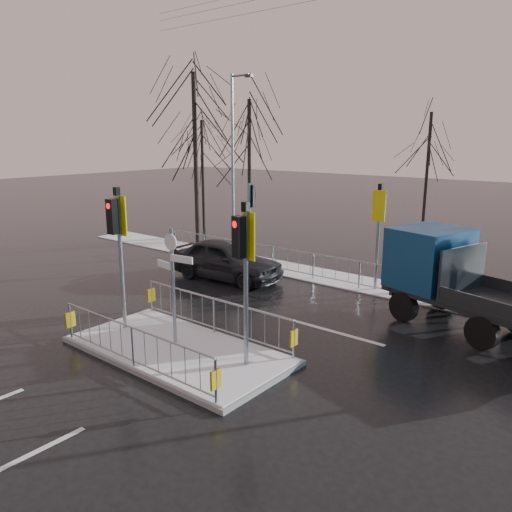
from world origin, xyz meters
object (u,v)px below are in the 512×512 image
Objects in this scene: car_far_lane at (226,260)px; street_lamp_left at (234,158)px; traffic_island at (177,338)px; flatbed_truck at (453,276)px.

street_lamp_left is (-2.74, 3.59, 3.70)m from car_far_lane.
street_lamp_left is (-6.42, 9.49, 4.10)m from traffic_island.
flatbed_truck is 0.78× the size of street_lamp_left.
street_lamp_left reaches higher than traffic_island.
street_lamp_left is at bearing 165.33° from flatbed_truck.
car_far_lane is 8.51m from flatbed_truck.
car_far_lane is 0.56× the size of street_lamp_left.
street_lamp_left reaches higher than flatbed_truck.
street_lamp_left is at bearing 32.18° from car_far_lane.
traffic_island is at bearing -55.93° from street_lamp_left.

